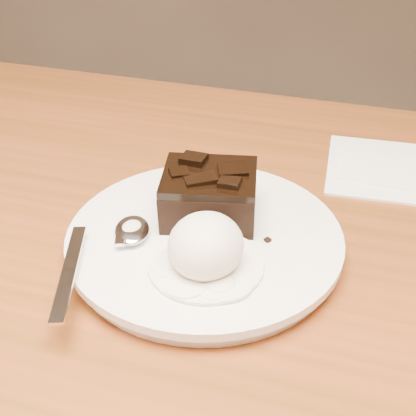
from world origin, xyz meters
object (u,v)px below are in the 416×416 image
(brownie, at_px, (209,198))
(plate, at_px, (205,242))
(spoon, at_px, (132,231))
(ice_cream_scoop, at_px, (206,246))
(napkin, at_px, (390,169))

(brownie, bearing_deg, plate, -81.41)
(brownie, xyz_separation_m, spoon, (-0.05, -0.05, -0.01))
(plate, height_order, brownie, brownie)
(plate, distance_m, ice_cream_scoop, 0.06)
(brownie, xyz_separation_m, ice_cream_scoop, (0.02, -0.07, 0.00))
(brownie, height_order, ice_cream_scoop, ice_cream_scoop)
(brownie, distance_m, ice_cream_scoop, 0.07)
(napkin, bearing_deg, brownie, -132.75)
(plate, distance_m, brownie, 0.04)
(brownie, xyz_separation_m, napkin, (0.16, 0.17, -0.04))
(napkin, bearing_deg, plate, -127.79)
(spoon, bearing_deg, ice_cream_scoop, -35.04)
(brownie, height_order, spoon, brownie)
(plate, bearing_deg, spoon, -158.09)
(brownie, relative_size, ice_cream_scoop, 1.27)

